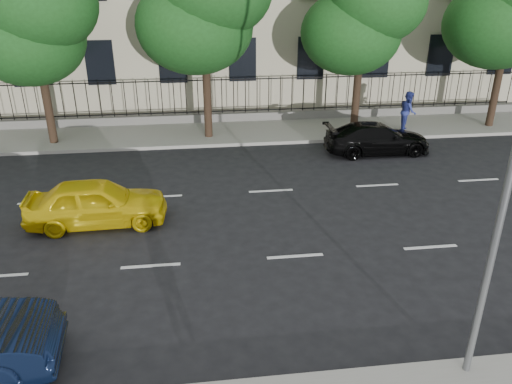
% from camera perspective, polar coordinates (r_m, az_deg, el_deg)
% --- Properties ---
extents(ground, '(120.00, 120.00, 0.00)m').
position_cam_1_polar(ground, '(12.18, 6.83, -13.48)').
color(ground, black).
rests_on(ground, ground).
extents(far_sidewalk, '(60.00, 4.00, 0.15)m').
position_cam_1_polar(far_sidewalk, '(24.56, -0.77, 7.00)').
color(far_sidewalk, gray).
rests_on(far_sidewalk, ground).
extents(lane_markings, '(49.60, 4.62, 0.01)m').
position_cam_1_polar(lane_markings, '(16.10, 2.92, -3.13)').
color(lane_markings, silver).
rests_on(lane_markings, ground).
extents(iron_fence, '(30.00, 0.50, 2.20)m').
position_cam_1_polar(iron_fence, '(26.02, -1.21, 9.32)').
color(iron_fence, slate).
rests_on(iron_fence, far_sidewalk).
extents(street_light, '(0.25, 3.32, 8.05)m').
position_cam_1_polar(street_light, '(9.36, 26.30, 7.65)').
color(street_light, slate).
rests_on(street_light, near_sidewalk).
extents(tree_b, '(5.53, 5.12, 8.97)m').
position_cam_1_polar(tree_b, '(23.58, -24.15, 18.59)').
color(tree_b, '#382619').
rests_on(tree_b, far_sidewalk).
extents(tree_d, '(5.34, 4.94, 8.84)m').
position_cam_1_polar(tree_d, '(23.94, 12.19, 20.11)').
color(tree_d, '#382619').
rests_on(tree_d, far_sidewalk).
extents(yellow_taxi, '(4.34, 1.85, 1.46)m').
position_cam_1_polar(yellow_taxi, '(16.30, -17.76, -1.14)').
color(yellow_taxi, yellow).
rests_on(yellow_taxi, ground).
extents(black_sedan, '(4.56, 1.88, 1.32)m').
position_cam_1_polar(black_sedan, '(22.26, 13.68, 6.00)').
color(black_sedan, black).
rests_on(black_sedan, ground).
extents(pedestrian_far, '(0.94, 1.08, 1.90)m').
position_cam_1_polar(pedestrian_far, '(25.23, 16.98, 8.83)').
color(pedestrian_far, navy).
rests_on(pedestrian_far, far_sidewalk).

